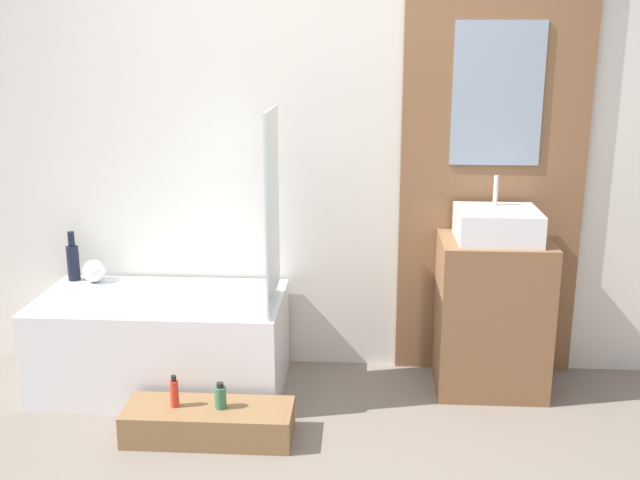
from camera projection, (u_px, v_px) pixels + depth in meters
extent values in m
cube|color=silver|center=(315.00, 136.00, 4.02)|extent=(4.20, 0.06, 2.60)
cube|color=brown|center=(494.00, 139.00, 3.92)|extent=(0.97, 0.03, 2.60)
cube|color=#8C9EB2|center=(498.00, 94.00, 3.84)|extent=(0.46, 0.01, 0.73)
cube|color=white|center=(163.00, 342.00, 3.96)|extent=(1.28, 0.68, 0.51)
cube|color=silver|center=(160.00, 298.00, 3.90)|extent=(1.00, 0.48, 0.01)
cube|color=silver|center=(272.00, 211.00, 3.65)|extent=(0.01, 0.46, 0.98)
cube|color=olive|center=(209.00, 422.00, 3.49)|extent=(0.78, 0.28, 0.16)
cube|color=brown|center=(492.00, 315.00, 3.91)|extent=(0.56, 0.44, 0.82)
cube|color=white|center=(497.00, 225.00, 3.79)|extent=(0.41, 0.37, 0.16)
cylinder|color=silver|center=(496.00, 190.00, 3.85)|extent=(0.02, 0.02, 0.16)
cylinder|color=black|center=(73.00, 263.00, 4.15)|extent=(0.07, 0.07, 0.19)
cylinder|color=black|center=(71.00, 239.00, 4.12)|extent=(0.04, 0.04, 0.08)
sphere|color=white|center=(94.00, 271.00, 4.13)|extent=(0.12, 0.12, 0.12)
cylinder|color=red|center=(174.00, 394.00, 3.46)|extent=(0.04, 0.04, 0.13)
cylinder|color=black|center=(174.00, 378.00, 3.44)|extent=(0.02, 0.02, 0.03)
cylinder|color=#38704C|center=(220.00, 398.00, 3.45)|extent=(0.05, 0.05, 0.10)
cylinder|color=black|center=(220.00, 385.00, 3.43)|extent=(0.03, 0.03, 0.02)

